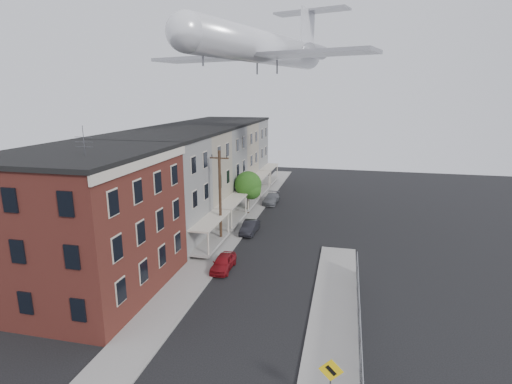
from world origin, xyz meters
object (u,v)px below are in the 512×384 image
at_px(utility_pole, 220,196).
at_px(car_mid, 250,227).
at_px(warning_sign, 331,377).
at_px(car_near, 223,262).
at_px(airplane, 265,47).
at_px(street_tree, 249,186).
at_px(car_far, 271,199).

height_order(utility_pole, car_mid, utility_pole).
bearing_deg(warning_sign, car_mid, 112.24).
bearing_deg(car_near, utility_pole, 109.33).
height_order(car_near, airplane, airplane).
bearing_deg(street_tree, airplane, -2.35).
height_order(car_mid, car_far, car_mid).
bearing_deg(warning_sign, airplane, 107.28).
relative_size(warning_sign, utility_pole, 0.31).
distance_m(utility_pole, street_tree, 10.00).
bearing_deg(car_far, car_mid, -89.66).
relative_size(warning_sign, street_tree, 0.54).
xyz_separation_m(car_mid, car_far, (0.00, 11.71, -0.01)).
relative_size(street_tree, car_mid, 1.34).
relative_size(car_near, car_mid, 0.95).
bearing_deg(airplane, car_far, 92.35).
height_order(warning_sign, utility_pole, utility_pole).
relative_size(utility_pole, car_far, 2.09).
distance_m(warning_sign, car_far, 35.45).
bearing_deg(street_tree, utility_pole, -91.89).
distance_m(car_near, car_far, 20.80).
bearing_deg(car_mid, street_tree, 105.64).
height_order(street_tree, car_mid, street_tree).
height_order(warning_sign, car_mid, warning_sign).
distance_m(car_mid, airplane, 19.30).
height_order(street_tree, car_far, street_tree).
bearing_deg(airplane, utility_pole, -102.70).
relative_size(street_tree, car_far, 1.20).
bearing_deg(airplane, car_mid, -91.97).
bearing_deg(utility_pole, car_mid, 60.08).
bearing_deg(car_near, warning_sign, -55.84).
xyz_separation_m(warning_sign, car_far, (-9.20, 34.21, -1.26)).
height_order(utility_pole, street_tree, utility_pole).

